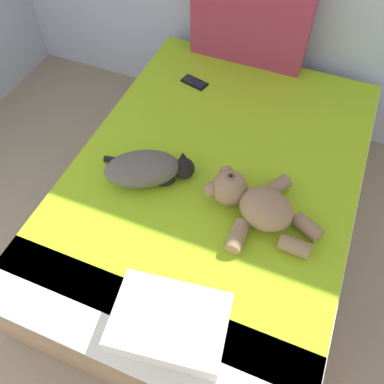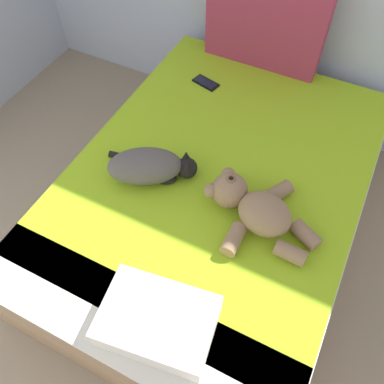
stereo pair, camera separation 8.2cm
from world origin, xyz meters
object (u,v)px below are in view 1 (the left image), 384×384
(cell_phone, at_px, (194,82))
(patterned_cushion, at_px, (250,20))
(bed, at_px, (213,200))
(teddy_bear, at_px, (255,204))
(cat, at_px, (146,169))
(throw_pillow, at_px, (170,323))

(cell_phone, bearing_deg, patterned_cushion, 58.58)
(bed, bearing_deg, teddy_bear, -35.54)
(patterned_cushion, bearing_deg, bed, -81.48)
(cell_phone, bearing_deg, bed, -59.27)
(bed, bearing_deg, cat, -148.05)
(cat, height_order, cell_phone, cat)
(patterned_cushion, distance_m, cell_phone, 0.45)
(cell_phone, height_order, throw_pillow, throw_pillow)
(teddy_bear, bearing_deg, throw_pillow, -102.31)
(cell_phone, distance_m, throw_pillow, 1.39)
(bed, xyz_separation_m, patterned_cushion, (-0.13, 0.88, 0.50))
(bed, xyz_separation_m, cat, (-0.27, -0.17, 0.32))
(bed, relative_size, teddy_bear, 3.62)
(bed, bearing_deg, throw_pillow, -81.94)
(cat, distance_m, throw_pillow, 0.71)
(teddy_bear, xyz_separation_m, throw_pillow, (-0.13, -0.59, -0.02))
(cat, xyz_separation_m, teddy_bear, (0.51, -0.00, 0.00))
(bed, relative_size, cat, 4.38)
(patterned_cushion, distance_m, throw_pillow, 1.68)
(patterned_cushion, relative_size, cat, 1.52)
(throw_pillow, bearing_deg, bed, 98.06)
(cat, distance_m, teddy_bear, 0.51)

